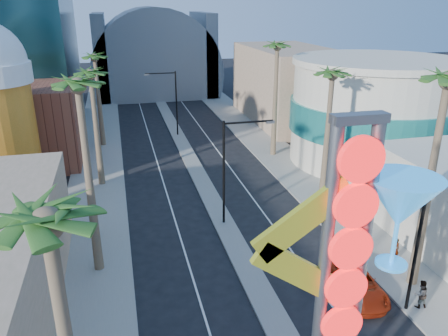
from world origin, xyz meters
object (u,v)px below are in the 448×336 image
Objects in this scene: neon_sign at (365,261)px; pedestrian_a at (395,249)px; red_pickup at (356,283)px; pedestrian_b at (421,294)px.

pedestrian_a is at bearing 47.76° from neon_sign.
red_pickup is 3.04× the size of pedestrian_b.
pedestrian_b is at bearing 79.26° from pedestrian_a.
neon_sign is 2.51× the size of red_pickup.
pedestrian_b reaches higher than red_pickup.
pedestrian_a is (8.49, 9.35, -6.35)m from neon_sign.
pedestrian_b is (-1.35, -4.34, 0.01)m from pedestrian_a.
red_pickup is 3.37m from pedestrian_b.
neon_sign is 10.66m from red_pickup.
neon_sign is at bearing 54.34° from pedestrian_a.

